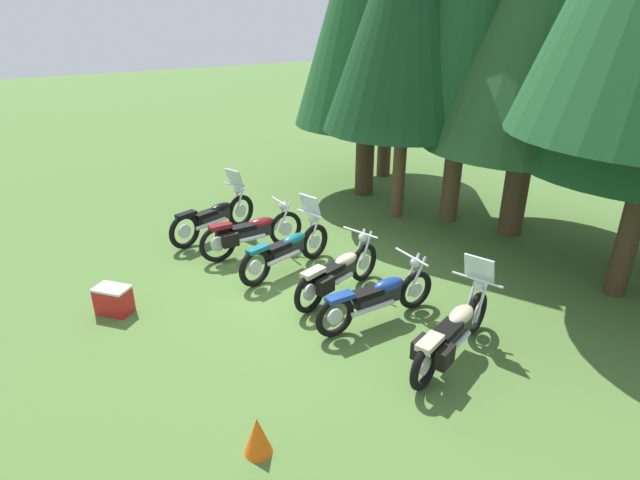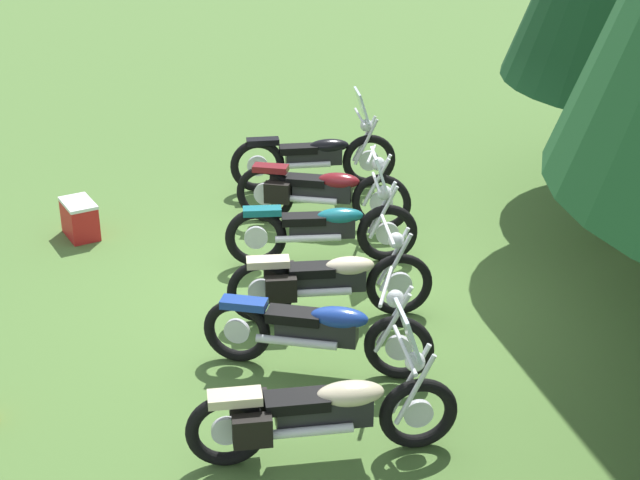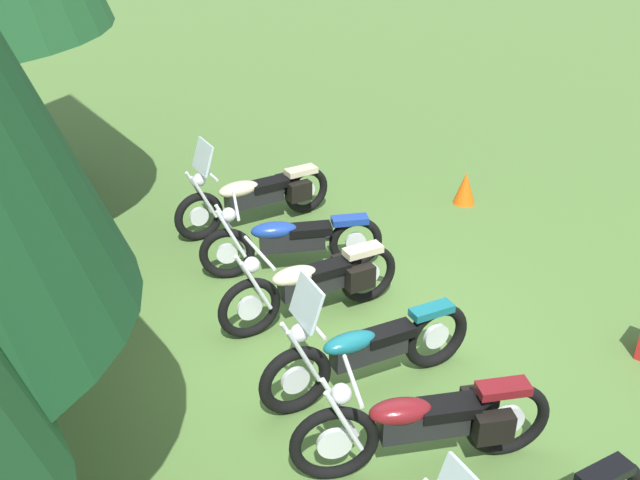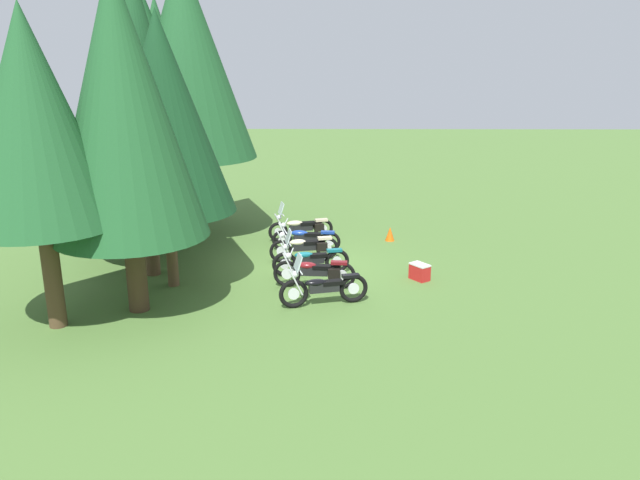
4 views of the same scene
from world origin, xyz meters
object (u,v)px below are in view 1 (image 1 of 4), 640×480
(motorcycle_0, at_px, (215,216))
(motorcycle_5, at_px, (452,331))
(pine_tree_2, at_px, (410,6))
(pine_tree_4, at_px, (543,23))
(traffic_cone, at_px, (258,436))
(motorcycle_4, at_px, (378,297))
(pine_tree_0, at_px, (392,3))
(motorcycle_3, at_px, (337,273))
(motorcycle_1, at_px, (251,232))
(motorcycle_2, at_px, (288,249))
(picnic_cooler, at_px, (113,300))

(motorcycle_0, bearing_deg, motorcycle_5, -97.16)
(pine_tree_2, distance_m, pine_tree_4, 2.64)
(traffic_cone, bearing_deg, pine_tree_2, 125.08)
(motorcycle_4, bearing_deg, motorcycle_5, -77.99)
(pine_tree_0, bearing_deg, motorcycle_3, -48.45)
(pine_tree_0, distance_m, pine_tree_4, 5.04)
(motorcycle_3, xyz_separation_m, motorcycle_4, (1.01, 0.04, -0.01))
(motorcycle_1, relative_size, traffic_cone, 4.69)
(motorcycle_2, bearing_deg, pine_tree_0, 21.07)
(motorcycle_1, bearing_deg, pine_tree_0, 27.65)
(pine_tree_2, bearing_deg, pine_tree_0, 143.13)
(motorcycle_0, distance_m, pine_tree_0, 7.61)
(motorcycle_2, height_order, pine_tree_0, pine_tree_0)
(picnic_cooler, relative_size, traffic_cone, 1.35)
(motorcycle_2, bearing_deg, motorcycle_1, 88.62)
(motorcycle_0, relative_size, traffic_cone, 4.70)
(motorcycle_4, height_order, traffic_cone, motorcycle_4)
(motorcycle_1, relative_size, motorcycle_3, 1.06)
(motorcycle_5, relative_size, pine_tree_4, 0.33)
(picnic_cooler, bearing_deg, pine_tree_2, 94.55)
(motorcycle_5, bearing_deg, motorcycle_4, 82.09)
(pine_tree_4, bearing_deg, motorcycle_0, -123.80)
(motorcycle_2, distance_m, motorcycle_5, 3.66)
(traffic_cone, bearing_deg, motorcycle_2, 143.11)
(motorcycle_1, relative_size, motorcycle_4, 1.00)
(motorcycle_0, distance_m, pine_tree_4, 7.59)
(motorcycle_0, relative_size, pine_tree_4, 0.34)
(motorcycle_3, bearing_deg, picnic_cooler, 139.82)
(motorcycle_5, height_order, pine_tree_0, pine_tree_0)
(motorcycle_2, relative_size, pine_tree_4, 0.33)
(motorcycle_2, bearing_deg, pine_tree_2, 2.86)
(motorcycle_2, distance_m, pine_tree_0, 8.06)
(picnic_cooler, bearing_deg, motorcycle_4, 50.79)
(pine_tree_4, distance_m, traffic_cone, 9.00)
(pine_tree_0, bearing_deg, pine_tree_2, -36.87)
(motorcycle_2, bearing_deg, picnic_cooler, 161.37)
(motorcycle_2, bearing_deg, traffic_cone, -138.23)
(motorcycle_2, bearing_deg, motorcycle_3, -93.80)
(motorcycle_4, height_order, picnic_cooler, motorcycle_4)
(motorcycle_0, height_order, motorcycle_1, motorcycle_0)
(motorcycle_4, distance_m, pine_tree_2, 6.37)
(motorcycle_1, height_order, motorcycle_5, motorcycle_5)
(motorcycle_4, bearing_deg, motorcycle_1, 101.16)
(motorcycle_5, bearing_deg, motorcycle_1, 81.48)
(traffic_cone, bearing_deg, picnic_cooler, -173.50)
(motorcycle_0, bearing_deg, picnic_cooler, -159.24)
(motorcycle_0, relative_size, picnic_cooler, 3.47)
(motorcycle_3, xyz_separation_m, motorcycle_5, (2.34, 0.21, 0.01))
(motorcycle_2, bearing_deg, motorcycle_5, -95.29)
(motorcycle_0, height_order, pine_tree_0, pine_tree_0)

